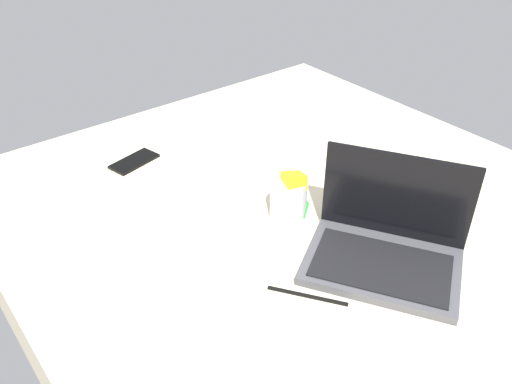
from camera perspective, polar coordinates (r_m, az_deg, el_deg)
The scene contains 5 objects.
bed_mattress at distance 135.28cm, azimuth 8.80°, elevation -7.48°, with size 180.00×140.00×18.00cm, color beige.
laptop at distance 121.37cm, azimuth 13.73°, elevation -5.53°, with size 40.15×36.84×23.00cm.
snack_cup at distance 129.75cm, azimuth 3.59°, elevation -0.69°, with size 9.11×10.29×14.03cm.
cell_phone at distance 159.29cm, azimuth -12.89°, elevation 3.21°, with size 6.80×14.00×0.80cm, color black.
charger_cable at distance 112.75cm, azimuth 5.51°, elevation -11.00°, with size 17.00×0.60×0.60cm, color black.
Camera 1 is at (65.91, -77.94, 97.79)cm, focal length 37.43 mm.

